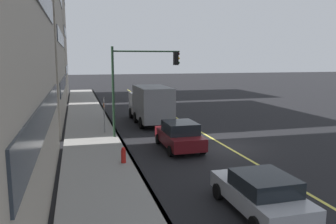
# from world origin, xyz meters

# --- Properties ---
(ground) EXTENTS (200.00, 200.00, 0.00)m
(ground) POSITION_xyz_m (0.00, 0.00, 0.00)
(ground) COLOR black
(sidewalk_slab) EXTENTS (80.00, 3.58, 0.15)m
(sidewalk_slab) POSITION_xyz_m (0.00, 7.66, 0.07)
(sidewalk_slab) COLOR gray
(sidewalk_slab) RESTS_ON ground
(curb_edge) EXTENTS (80.00, 0.16, 0.15)m
(curb_edge) POSITION_xyz_m (0.00, 5.95, 0.07)
(curb_edge) COLOR slate
(curb_edge) RESTS_ON ground
(lane_stripe_center) EXTENTS (80.00, 0.16, 0.01)m
(lane_stripe_center) POSITION_xyz_m (0.00, 0.00, 0.01)
(lane_stripe_center) COLOR #D8CC4C
(lane_stripe_center) RESTS_ON ground
(car_silver) EXTENTS (4.21, 2.05, 1.42)m
(car_silver) POSITION_xyz_m (-8.44, 2.69, 0.73)
(car_silver) COLOR #A8AAB2
(car_silver) RESTS_ON ground
(car_maroon) EXTENTS (4.36, 2.07, 1.63)m
(car_maroon) POSITION_xyz_m (0.29, 2.88, 0.82)
(car_maroon) COLOR #591116
(car_maroon) RESTS_ON ground
(truck_gray) EXTENTS (7.11, 2.57, 3.07)m
(truck_gray) POSITION_xyz_m (8.66, 2.77, 1.63)
(truck_gray) COLOR silver
(truck_gray) RESTS_ON ground
(traffic_light_mast) EXTENTS (0.28, 4.57, 6.01)m
(traffic_light_mast) POSITION_xyz_m (3.83, 4.57, 4.14)
(traffic_light_mast) COLOR #1E3823
(traffic_light_mast) RESTS_ON ground
(street_sign_post) EXTENTS (0.60, 0.08, 2.64)m
(street_sign_post) POSITION_xyz_m (5.31, 6.78, 1.56)
(street_sign_post) COLOR slate
(street_sign_post) RESTS_ON ground
(fire_hydrant) EXTENTS (0.24, 0.24, 0.94)m
(fire_hydrant) POSITION_xyz_m (-1.99, 6.47, 0.47)
(fire_hydrant) COLOR red
(fire_hydrant) RESTS_ON ground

